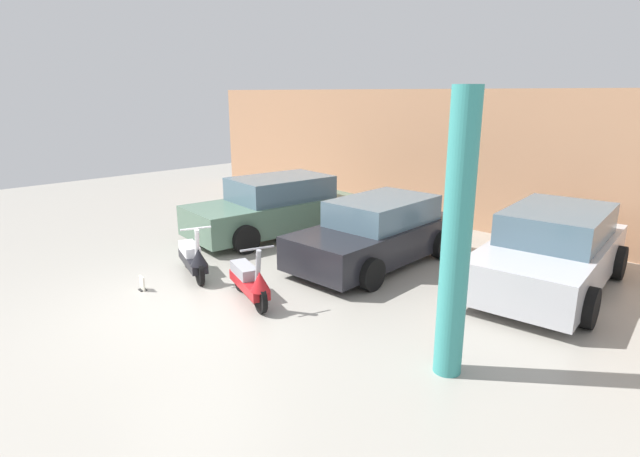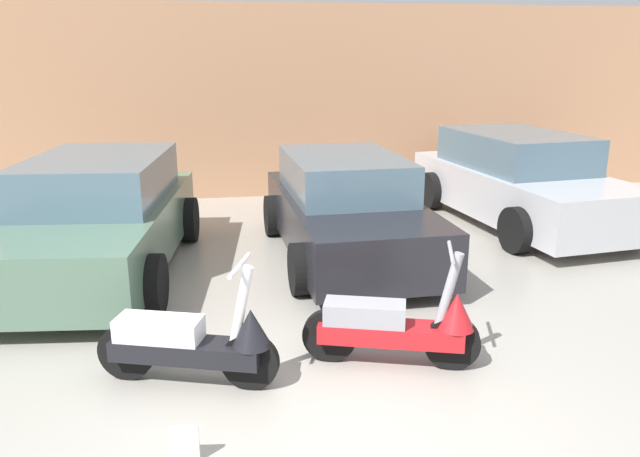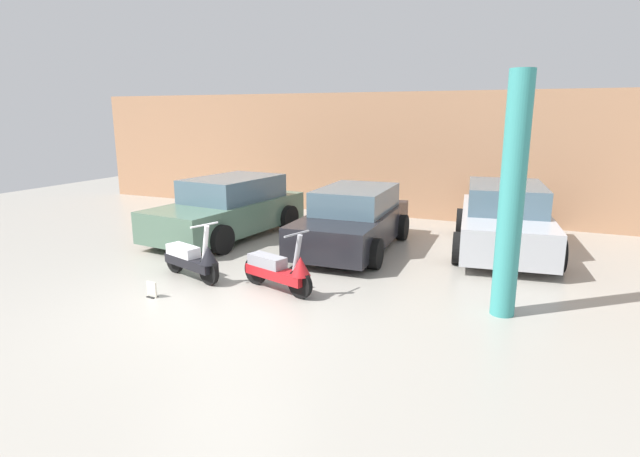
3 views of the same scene
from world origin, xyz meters
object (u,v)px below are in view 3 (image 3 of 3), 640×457
object	(u,v)px
car_rear_left	(229,208)
support_column_side	(512,198)
car_rear_center	(353,220)
scooter_front_right	(280,270)
scooter_front_left	(193,259)
car_rear_right	(504,219)
placard_near_left_scooter	(152,290)

from	to	relation	value
car_rear_left	support_column_side	bearing A→B (deg)	74.74
car_rear_center	support_column_side	xyz separation A→B (m)	(3.32, -2.66, 1.12)
scooter_front_right	scooter_front_left	bearing A→B (deg)	-161.15
support_column_side	car_rear_right	bearing A→B (deg)	93.76
scooter_front_right	car_rear_center	bearing A→B (deg)	104.07
scooter_front_left	car_rear_center	bearing A→B (deg)	76.66
car_rear_right	placard_near_left_scooter	xyz separation A→B (m)	(-5.05, -5.37, -0.57)
scooter_front_left	placard_near_left_scooter	world-z (taller)	scooter_front_left
placard_near_left_scooter	support_column_side	distance (m)	5.76
scooter_front_right	car_rear_center	size ratio (longest dim) A/B	0.38
car_rear_right	scooter_front_left	bearing A→B (deg)	-55.79
scooter_front_left	car_rear_left	bearing A→B (deg)	130.09
scooter_front_left	car_rear_center	distance (m)	3.71
car_rear_left	support_column_side	world-z (taller)	support_column_side
support_column_side	scooter_front_right	bearing A→B (deg)	-172.54
car_rear_right	support_column_side	size ratio (longest dim) A/B	1.25
car_rear_center	car_rear_right	distance (m)	3.29
scooter_front_left	support_column_side	world-z (taller)	support_column_side
scooter_front_left	support_column_side	distance (m)	5.45
placard_near_left_scooter	car_rear_right	bearing A→B (deg)	46.77
car_rear_left	scooter_front_left	bearing A→B (deg)	28.14
scooter_front_right	car_rear_right	world-z (taller)	car_rear_right
car_rear_center	placard_near_left_scooter	world-z (taller)	car_rear_center
car_rear_center	support_column_side	size ratio (longest dim) A/B	1.14
car_rear_left	placard_near_left_scooter	world-z (taller)	car_rear_left
support_column_side	car_rear_center	bearing A→B (deg)	141.30
scooter_front_left	scooter_front_right	size ratio (longest dim) A/B	1.00
scooter_front_right	support_column_side	size ratio (longest dim) A/B	0.43
scooter_front_right	car_rear_center	distance (m)	3.13
car_rear_center	placard_near_left_scooter	distance (m)	4.66
car_rear_right	scooter_front_right	bearing A→B (deg)	-43.89
car_rear_center	car_rear_left	bearing A→B (deg)	-89.93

